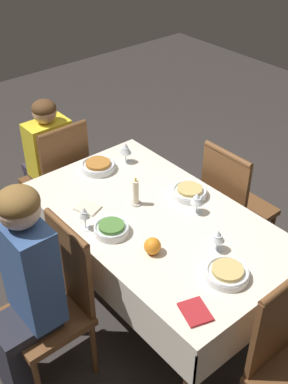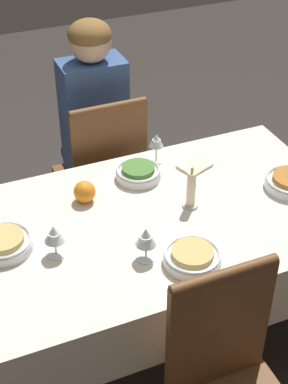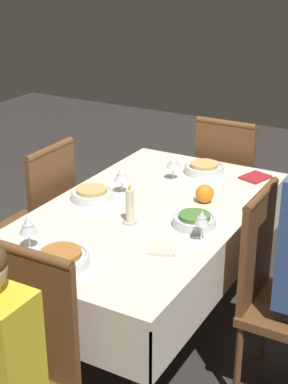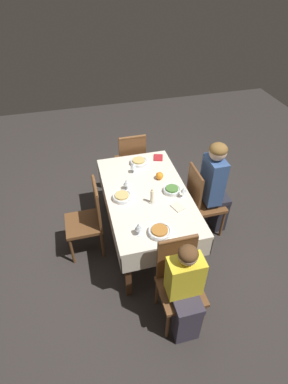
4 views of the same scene
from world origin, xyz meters
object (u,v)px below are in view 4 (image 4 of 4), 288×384
Objects in this scene: wine_glass_north at (184,190)px; wine_glass_south at (127,183)px; chair_west at (131,160)px; candle_centerpiece at (152,197)px; dining_table at (147,199)px; chair_east at (179,279)px; napkin_spare_side at (178,207)px; bowl_west at (139,162)px; napkin_red_folded at (158,158)px; bowl_east at (160,231)px; orange_fruit at (160,176)px; bowl_north at (172,190)px; bowl_south at (122,197)px; wine_glass_east at (139,227)px; person_child_yellow at (186,290)px; chair_south at (89,217)px; person_adult_denim at (215,185)px; chair_north at (201,199)px; wine_glass_west at (133,166)px.

wine_glass_north is 1.03× the size of wine_glass_south.
chair_west reaches higher than candle_centerpiece.
chair_east reaches higher than dining_table.
candle_centerpiece is 1.17× the size of napkin_spare_side.
napkin_red_folded is at bearing 102.13° from bowl_west.
orange_fruit is (-0.81, 0.24, 0.02)m from bowl_east.
bowl_south is (-0.02, -0.55, -0.00)m from bowl_north.
bowl_south is at bearing -92.50° from bowl_north.
wine_glass_east is at bearing 6.05° from bowl_south.
wine_glass_east reaches higher than wine_glass_south.
chair_west is 10.82× the size of orange_fruit.
napkin_spare_side is at bearing -3.89° from napkin_red_folded.
chair_west is 0.51m from napkin_red_folded.
napkin_red_folded is (-1.76, 0.27, 0.16)m from person_child_yellow.
chair_west is 4.63× the size of bowl_south.
chair_south and chair_west have the same top height.
wine_glass_east is at bearing -24.53° from napkin_red_folded.
person_child_yellow is (2.12, 0.00, 0.07)m from chair_west.
candle_centerpiece reaches higher than wine_glass_south.
chair_west reaches higher than bowl_west.
chair_south reaches higher than bowl_east.
candle_centerpiece is (0.14, -0.80, 0.10)m from person_adult_denim.
chair_north is 1.14m from chair_east.
person_adult_denim reaches higher than bowl_east.
wine_glass_north reaches higher than napkin_spare_side.
person_adult_denim is 0.49m from wine_glass_north.
dining_table is 17.56× the size of orange_fruit.
bowl_south is at bearing -173.95° from wine_glass_east.
chair_west is at bearing 170.31° from wine_glass_east.
person_adult_denim is at bearing 88.63° from chair_south.
wine_glass_west is at bearing -144.06° from wine_glass_north.
orange_fruit is at bearing 102.80° from chair_south.
bowl_east is at bearing -44.03° from napkin_spare_side.
wine_glass_west reaches higher than bowl_west.
chair_south is 5.53× the size of napkin_red_folded.
bowl_west is at bearing -166.69° from napkin_spare_side.
bowl_west is at bearing 52.34° from person_adult_denim.
wine_glass_west reaches higher than napkin_spare_side.
chair_north and chair_west have the same top height.
chair_south is at bearing -57.03° from wine_glass_west.
chair_north is 1.00× the size of chair_south.
wine_glass_north is at bearing 89.15° from candle_centerpiece.
bowl_west is 0.20m from wine_glass_west.
bowl_west is at bearing -155.89° from orange_fruit.
person_adult_denim is at bearing 52.34° from bowl_west.
wine_glass_east is 0.67m from wine_glass_south.
chair_west is at bearing 37.49° from person_adult_denim.
wine_glass_north reaches higher than bowl_east.
wine_glass_south reaches higher than orange_fruit.
wine_glass_west is at bearing 94.10° from chair_east.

